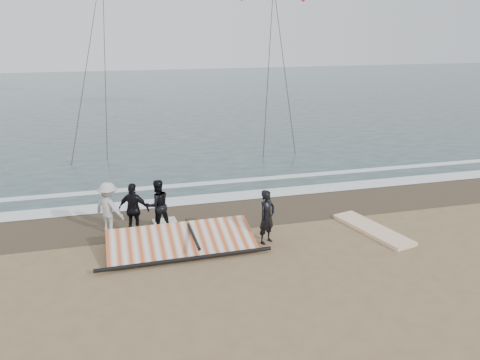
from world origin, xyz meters
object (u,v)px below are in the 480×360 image
object	(u,v)px
man_main	(267,217)
sail_rig	(179,241)
board_white	(372,229)
board_cream	(172,236)

from	to	relation	value
man_main	sail_rig	world-z (taller)	man_main
man_main	sail_rig	distance (m)	2.54
board_white	board_cream	world-z (taller)	same
man_main	sail_rig	bearing A→B (deg)	141.16
board_white	sail_rig	size ratio (longest dim) A/B	0.59
board_white	sail_rig	world-z (taller)	sail_rig
man_main	board_cream	size ratio (longest dim) A/B	0.59
board_white	board_cream	size ratio (longest dim) A/B	1.04
board_cream	sail_rig	world-z (taller)	sail_rig
man_main	sail_rig	size ratio (longest dim) A/B	0.34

